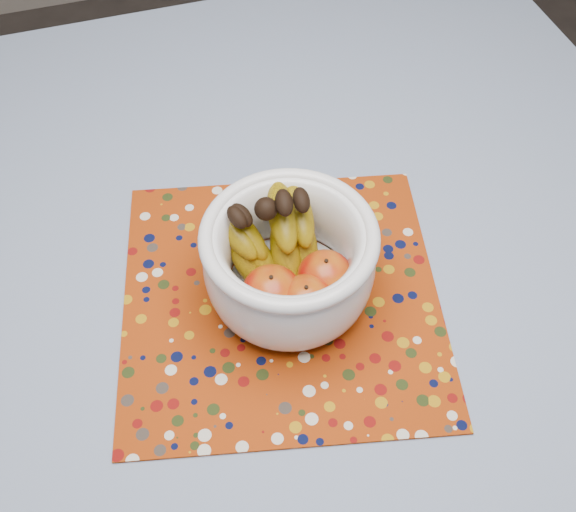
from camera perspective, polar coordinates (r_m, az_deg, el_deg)
The scene contains 4 objects.
table at distance 1.00m, azimuth -0.70°, elevation -3.85°, with size 1.20×1.20×0.75m.
tablecloth at distance 0.93m, azimuth -0.74°, elevation -1.12°, with size 1.32×1.32×0.01m, color #617EA3.
placemat at distance 0.90m, azimuth -0.58°, elevation -3.50°, with size 0.42×0.42×0.00m, color #902E07.
fruit_bowl at distance 0.84m, azimuth -0.52°, elevation -0.08°, with size 0.22×0.22×0.16m.
Camera 1 is at (-0.15, -0.52, 1.51)m, focal length 42.00 mm.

